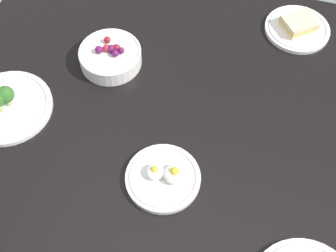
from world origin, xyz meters
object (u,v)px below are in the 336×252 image
object	(u,v)px
plate_broccoli	(6,105)
plate_eggs	(164,177)
bowl_berries	(110,56)
plate_sandwich	(298,27)

from	to	relation	value
plate_broccoli	plate_eggs	bearing A→B (deg)	-10.16
plate_eggs	bowl_berries	bearing A→B (deg)	128.69
plate_sandwich	bowl_berries	world-z (taller)	bowl_berries
plate_eggs	plate_sandwich	bearing A→B (deg)	67.60
plate_eggs	plate_broccoli	xyz separation A→B (cm)	(-43.73, 7.84, 0.24)
bowl_berries	plate_sandwich	bearing A→B (deg)	29.14
plate_broccoli	bowl_berries	world-z (taller)	plate_broccoli
plate_broccoli	bowl_berries	size ratio (longest dim) A/B	1.35
plate_sandwich	plate_broccoli	xyz separation A→B (cm)	(-66.79, -48.10, 0.23)
plate_eggs	plate_broccoli	world-z (taller)	plate_broccoli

